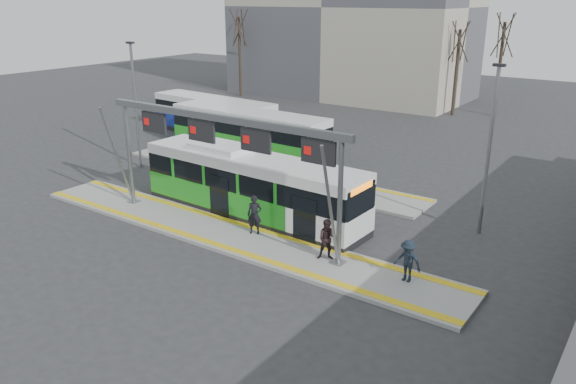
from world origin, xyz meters
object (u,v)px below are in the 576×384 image
Objects in this scene: passenger_b at (328,239)px; passenger_c at (408,261)px; passenger_a at (255,215)px; gantry at (221,139)px; hero_bus at (252,186)px.

passenger_b is 3.33m from passenger_c.
gantry is at bearing 170.07° from passenger_a.
hero_bus is (-0.30, 2.36, -2.81)m from gantry.
gantry reaches higher than passenger_c.
passenger_b is at bearing -174.64° from passenger_c.
hero_bus is 9.19m from passenger_c.
hero_bus is at bearing 103.00° from passenger_a.
hero_bus is 7.35× the size of passenger_c.
hero_bus is at bearing 97.23° from gantry.
passenger_a is 1.05× the size of passenger_b.
hero_bus is 6.06m from passenger_b.
passenger_c is (3.32, 0.11, -0.02)m from passenger_b.
hero_bus reaches higher than passenger_a.
hero_bus reaches higher than passenger_c.
passenger_a is 3.95m from passenger_b.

